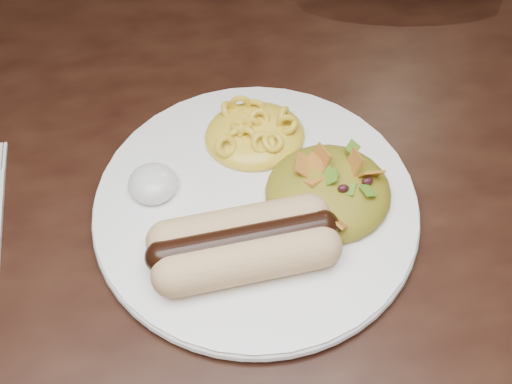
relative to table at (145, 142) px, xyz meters
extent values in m
plane|color=#3C2516|center=(0.00, 0.00, -0.66)|extent=(4.00, 4.00, 0.00)
cube|color=black|center=(0.00, 0.00, 0.07)|extent=(1.60, 0.90, 0.04)
cylinder|color=white|center=(0.09, -0.18, 0.10)|extent=(0.28, 0.28, 0.01)
cylinder|color=#E7BE8D|center=(0.07, -0.24, 0.12)|extent=(0.11, 0.04, 0.03)
cylinder|color=#E7BE8D|center=(0.07, -0.21, 0.12)|extent=(0.11, 0.04, 0.03)
cylinder|color=black|center=(0.07, -0.22, 0.13)|extent=(0.12, 0.03, 0.02)
ellipsoid|color=#FAE44A|center=(0.10, -0.11, 0.12)|extent=(0.11, 0.10, 0.03)
ellipsoid|color=silver|center=(0.01, -0.15, 0.12)|extent=(0.05, 0.05, 0.02)
ellipsoid|color=#AB6F0A|center=(0.15, -0.18, 0.12)|extent=(0.10, 0.10, 0.04)
camera|label=1|loc=(0.04, -0.45, 0.50)|focal=42.00mm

